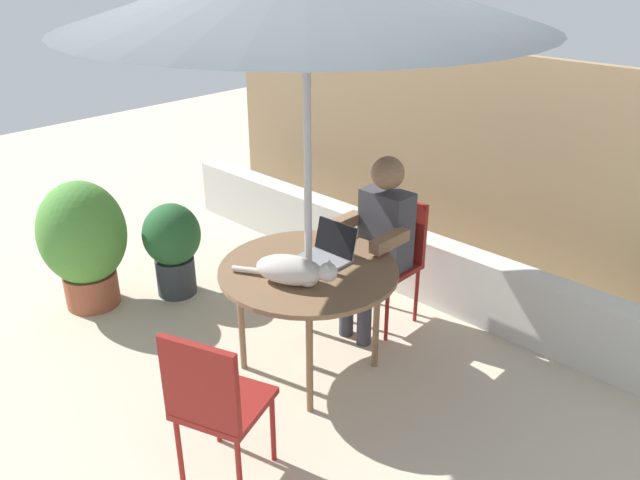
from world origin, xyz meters
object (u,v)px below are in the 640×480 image
(patio_table, at_px, (309,276))
(chair_occupied, at_px, (392,251))
(potted_plant_corner, at_px, (83,240))
(chair_empty, at_px, (214,399))
(laptop, at_px, (330,248))
(potted_plant_near_fence, at_px, (173,244))
(person_seated, at_px, (379,236))
(cat, at_px, (294,271))

(patio_table, bearing_deg, chair_occupied, 90.00)
(chair_occupied, bearing_deg, potted_plant_corner, -141.29)
(chair_empty, relative_size, laptop, 2.97)
(patio_table, distance_m, potted_plant_corner, 1.84)
(potted_plant_near_fence, bearing_deg, patio_table, 1.14)
(patio_table, height_order, person_seated, person_seated)
(potted_plant_corner, bearing_deg, patio_table, 17.94)
(chair_occupied, height_order, potted_plant_near_fence, chair_occupied)
(patio_table, height_order, potted_plant_corner, potted_plant_corner)
(chair_empty, xyz_separation_m, person_seated, (-0.36, 1.68, 0.17))
(laptop, relative_size, potted_plant_corner, 0.31)
(patio_table, relative_size, potted_plant_corner, 1.11)
(laptop, height_order, potted_plant_corner, potted_plant_corner)
(patio_table, xyz_separation_m, cat, (0.08, -0.20, 0.14))
(laptop, xyz_separation_m, cat, (0.08, -0.38, 0.02))
(laptop, bearing_deg, chair_empty, -73.22)
(laptop, bearing_deg, patio_table, -89.55)
(cat, bearing_deg, chair_occupied, 94.19)
(patio_table, relative_size, potted_plant_near_fence, 1.47)
(chair_empty, bearing_deg, potted_plant_corner, 168.16)
(patio_table, bearing_deg, person_seated, 90.00)
(chair_occupied, distance_m, cat, 1.07)
(patio_table, xyz_separation_m, chair_empty, (0.36, -1.01, -0.13))
(chair_empty, height_order, potted_plant_corner, potted_plant_corner)
(cat, bearing_deg, laptop, 101.31)
(chair_occupied, bearing_deg, potted_plant_near_fence, -148.82)
(laptop, xyz_separation_m, potted_plant_corner, (-1.74, -0.75, -0.25))
(chair_occupied, xyz_separation_m, chair_empty, (0.36, -1.84, 0.00))
(potted_plant_near_fence, bearing_deg, chair_occupied, 31.18)
(chair_occupied, relative_size, laptop, 2.97)
(potted_plant_near_fence, bearing_deg, chair_empty, -28.73)
(chair_occupied, bearing_deg, laptop, -90.13)
(chair_occupied, bearing_deg, patio_table, -90.00)
(chair_empty, bearing_deg, potted_plant_near_fence, 151.27)
(chair_empty, relative_size, potted_plant_near_fence, 1.23)
(person_seated, height_order, laptop, person_seated)
(person_seated, bearing_deg, chair_occupied, 90.00)
(person_seated, height_order, potted_plant_near_fence, person_seated)
(potted_plant_corner, bearing_deg, cat, 11.49)
(person_seated, height_order, potted_plant_corner, person_seated)
(laptop, xyz_separation_m, potted_plant_near_fence, (-1.42, -0.22, -0.37))
(cat, bearing_deg, person_seated, 94.95)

